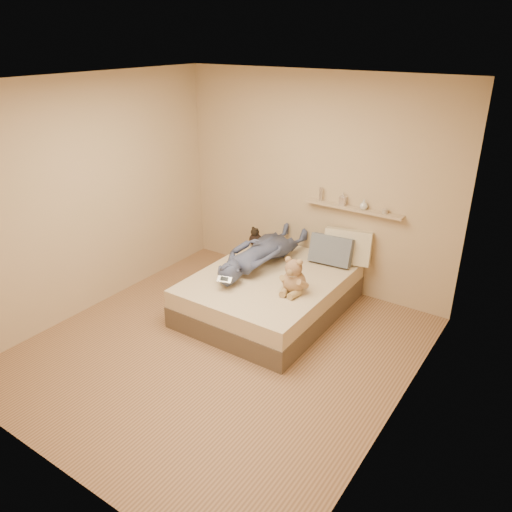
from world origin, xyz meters
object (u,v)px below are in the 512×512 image
Objects in this scene: teddy_bear at (293,278)px; wall_shelf at (353,209)px; game_console at (224,279)px; pillow_cream at (348,247)px; dark_plush at (255,238)px; bed at (270,293)px; pillow_grey at (331,250)px; person at (261,251)px.

teddy_bear is 0.34× the size of wall_shelf.
game_console is at bearing -116.75° from wall_shelf.
wall_shelf is (-0.01, 0.08, 0.45)m from pillow_cream.
bed is at bearing -45.10° from dark_plush.
pillow_cream reaches higher than pillow_grey.
bed is 0.61m from teddy_bear.
pillow_cream is (0.76, 1.41, 0.06)m from game_console.
pillow_grey is 0.34× the size of person.
dark_plush is (-1.05, 0.83, -0.06)m from teddy_bear.
teddy_bear is 1.33m from dark_plush.
pillow_cream is (0.56, 0.83, 0.43)m from bed.
pillow_grey is 0.42× the size of wall_shelf.
game_console is 1.74m from wall_shelf.
pillow_grey is (1.05, 0.06, 0.06)m from dark_plush.
game_console is 0.67× the size of dark_plush.
dark_plush is at bearing -170.49° from pillow_cream.
person is at bearing -142.48° from pillow_grey.
person is (0.39, -0.45, 0.07)m from dark_plush.
wall_shelf is at bearing 63.25° from game_console.
game_console is 0.14× the size of wall_shelf.
teddy_bear is at bearing -38.32° from dark_plush.
teddy_bear is 1.21m from wall_shelf.
bed is 4.66× the size of teddy_bear.
dark_plush is at bearing -166.72° from wall_shelf.
pillow_grey is (-0.00, 0.89, 0.00)m from teddy_bear.
bed is 0.90m from pillow_grey.
pillow_cream is 0.37× the size of person.
teddy_bear is 0.89m from pillow_grey.
wall_shelf is (0.55, 0.91, 0.88)m from bed.
wall_shelf is (0.79, 0.72, 0.47)m from person.
bed is 0.50m from person.
teddy_bear reaches higher than person.
bed is 3.45× the size of pillow_cream.
pillow_grey is at bearing -140.50° from person.
wall_shelf is at bearing 58.82° from bed.
person is (-0.66, 0.38, 0.01)m from teddy_bear.
pillow_grey and person have the same top height.
pillow_cream is 1.10× the size of pillow_grey.
wall_shelf reaches higher than person.
game_console is (-0.20, -0.58, 0.37)m from bed.
pillow_grey reaches higher than bed.
pillow_cream is (1.19, 0.20, 0.09)m from dark_plush.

